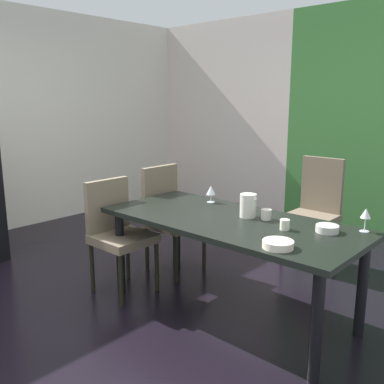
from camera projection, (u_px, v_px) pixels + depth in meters
ground_plane at (130, 296)px, 3.54m from camera, size 5.23×6.13×0.02m
back_panel_interior at (221, 116)px, 6.39m from camera, size 2.33×0.10×2.68m
dining_table at (229, 229)px, 3.14m from camera, size 1.94×0.87×0.73m
chair_left_near at (117, 229)px, 3.55m from camera, size 0.45×0.44×0.94m
chair_head_far at (315, 206)px, 4.15m from camera, size 0.44×0.45×1.03m
chair_left_far at (169, 213)px, 3.99m from camera, size 0.45×0.44×0.98m
wine_glass_south at (211, 191)px, 3.59m from camera, size 0.08×0.08×0.14m
wine_glass_north at (366, 214)px, 2.79m from camera, size 0.07×0.07×0.16m
serving_bowl_rear at (278, 244)px, 2.50m from camera, size 0.18×0.18×0.04m
serving_bowl_front at (327, 229)px, 2.80m from camera, size 0.15×0.15×0.05m
cup_near_shelf at (285, 225)px, 2.85m from camera, size 0.06×0.06×0.07m
cup_east at (266, 214)px, 3.09m from camera, size 0.08×0.08×0.08m
pitcher_center at (248, 205)px, 3.15m from camera, size 0.14×0.12×0.18m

